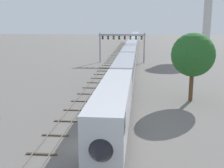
# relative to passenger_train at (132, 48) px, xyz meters

# --- Properties ---
(ground_plane) EXTENTS (400.00, 400.00, 0.00)m
(ground_plane) POSITION_rel_passenger_train_xyz_m (-2.00, -62.73, -2.61)
(ground_plane) COLOR slate
(track_main) EXTENTS (2.60, 200.00, 0.16)m
(track_main) POSITION_rel_passenger_train_xyz_m (0.00, -2.73, -2.55)
(track_main) COLOR slate
(track_main) RESTS_ON ground
(track_near) EXTENTS (2.60, 160.00, 0.16)m
(track_near) POSITION_rel_passenger_train_xyz_m (-5.50, -22.73, -2.55)
(track_near) COLOR slate
(track_near) RESTS_ON ground
(passenger_train) EXTENTS (3.04, 138.12, 4.80)m
(passenger_train) POSITION_rel_passenger_train_xyz_m (0.00, 0.00, 0.00)
(passenger_train) COLOR silver
(passenger_train) RESTS_ON ground
(signal_gantry) EXTENTS (12.10, 0.49, 7.71)m
(signal_gantry) POSITION_rel_passenger_train_xyz_m (-2.25, -11.04, 3.13)
(signal_gantry) COLOR #999BA0
(signal_gantry) RESTS_ON ground
(trackside_tree_left) EXTENTS (5.84, 5.84, 9.28)m
(trackside_tree_left) POSITION_rel_passenger_train_xyz_m (9.48, -46.85, 3.72)
(trackside_tree_left) COLOR brown
(trackside_tree_left) RESTS_ON ground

